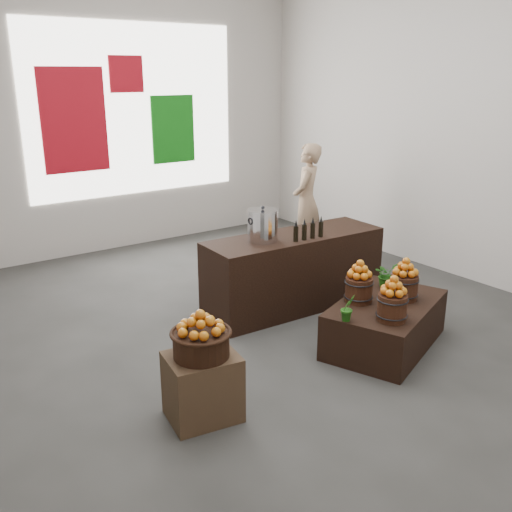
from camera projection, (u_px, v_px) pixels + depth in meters
ground at (260, 325)px, 5.98m from camera, size 7.00×7.00×0.00m
back_wall at (114, 111)px, 8.06m from camera, size 6.00×0.04×4.00m
back_opening at (135, 110)px, 8.22m from camera, size 3.20×0.02×2.40m
deco_red_left at (74, 120)px, 7.74m from camera, size 0.90×0.04×1.40m
deco_green_right at (173, 129)px, 8.63m from camera, size 0.70×0.04×1.00m
deco_red_upper at (126, 74)px, 8.00m from camera, size 0.50×0.04×0.50m
crate at (203, 387)px, 4.31m from camera, size 0.58×0.51×0.52m
wicker_basket at (201, 344)px, 4.20m from camera, size 0.42×0.42×0.19m
apples_in_basket at (200, 322)px, 4.14m from camera, size 0.33×0.33×0.17m
display_table at (385, 324)px, 5.47m from camera, size 1.49×1.20×0.45m
apple_bucket_front_left at (392, 307)px, 4.98m from camera, size 0.26×0.26×0.24m
apples_in_bucket_front_left at (394, 286)px, 4.92m from camera, size 0.19×0.19×0.17m
apple_bucket_front_right at (404, 287)px, 5.45m from camera, size 0.26×0.26×0.24m
apples_in_bucket_front_right at (406, 267)px, 5.39m from camera, size 0.19×0.19×0.17m
apple_bucket_rear at (359, 290)px, 5.39m from camera, size 0.26×0.26×0.24m
apples_in_bucket_rear at (360, 269)px, 5.33m from camera, size 0.19×0.19×0.17m
herb_garnish_right at (386, 275)px, 5.76m from camera, size 0.24×0.21×0.26m
herb_garnish_left at (348, 308)px, 4.97m from camera, size 0.14×0.11×0.24m
counter at (294, 271)px, 6.33m from camera, size 2.07×0.74×0.84m
stock_pot_left at (263, 226)px, 5.93m from camera, size 0.32×0.32×0.32m
oil_cruets at (306, 229)px, 6.00m from camera, size 0.30×0.07×0.23m
shopper at (307, 201)px, 8.03m from camera, size 0.70×0.66×1.60m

